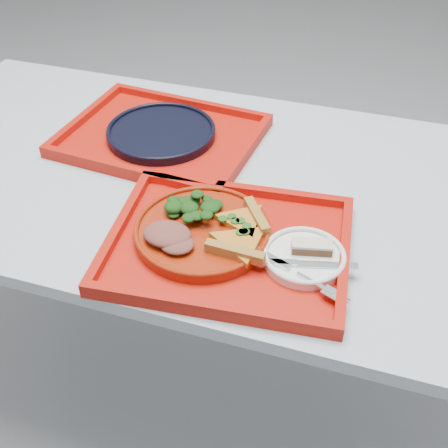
{
  "coord_description": "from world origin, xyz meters",
  "views": [
    {
      "loc": [
        0.33,
        -0.96,
        1.48
      ],
      "look_at": [
        0.09,
        -0.17,
        0.78
      ],
      "focal_mm": 45.0,
      "sensor_mm": 36.0,
      "label": 1
    }
  ],
  "objects_px": {
    "tray_far": "(162,138)",
    "dessert_bar": "(312,247)",
    "dinner_plate": "(202,232)",
    "tray_main": "(228,247)",
    "navy_plate": "(161,133)"
  },
  "relations": [
    {
      "from": "tray_main",
      "to": "dessert_bar",
      "type": "height_order",
      "value": "dessert_bar"
    },
    {
      "from": "tray_far",
      "to": "dessert_bar",
      "type": "height_order",
      "value": "dessert_bar"
    },
    {
      "from": "tray_far",
      "to": "navy_plate",
      "type": "bearing_deg",
      "value": 4.84
    },
    {
      "from": "tray_far",
      "to": "navy_plate",
      "type": "relative_size",
      "value": 1.73
    },
    {
      "from": "dessert_bar",
      "to": "dinner_plate",
      "type": "bearing_deg",
      "value": 168.98
    },
    {
      "from": "dinner_plate",
      "to": "dessert_bar",
      "type": "bearing_deg",
      "value": 1.69
    },
    {
      "from": "tray_main",
      "to": "navy_plate",
      "type": "bearing_deg",
      "value": 124.57
    },
    {
      "from": "navy_plate",
      "to": "dessert_bar",
      "type": "bearing_deg",
      "value": -35.76
    },
    {
      "from": "tray_main",
      "to": "dinner_plate",
      "type": "distance_m",
      "value": 0.06
    },
    {
      "from": "navy_plate",
      "to": "tray_main",
      "type": "bearing_deg",
      "value": -50.08
    },
    {
      "from": "tray_main",
      "to": "dinner_plate",
      "type": "xyz_separation_m",
      "value": [
        -0.05,
        0.01,
        0.02
      ]
    },
    {
      "from": "tray_far",
      "to": "dessert_bar",
      "type": "xyz_separation_m",
      "value": [
        0.42,
        -0.31,
        0.03
      ]
    },
    {
      "from": "dinner_plate",
      "to": "tray_main",
      "type": "bearing_deg",
      "value": -10.3
    },
    {
      "from": "dinner_plate",
      "to": "tray_far",
      "type": "bearing_deg",
      "value": 124.5
    },
    {
      "from": "tray_far",
      "to": "tray_main",
      "type": "bearing_deg",
      "value": -45.24
    }
  ]
}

